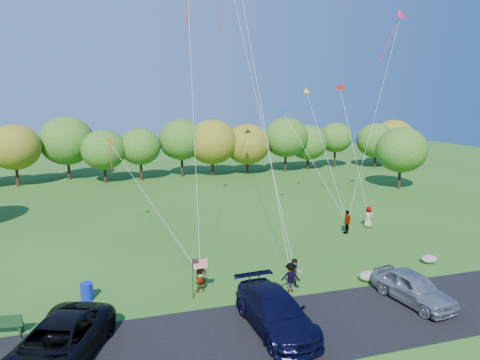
# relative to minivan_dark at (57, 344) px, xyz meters

# --- Properties ---
(ground) EXTENTS (140.00, 140.00, 0.00)m
(ground) POSITION_rel_minivan_dark_xyz_m (11.56, 3.84, -0.94)
(ground) COLOR #285518
(ground) RESTS_ON ground
(asphalt_lane) EXTENTS (44.00, 6.00, 0.06)m
(asphalt_lane) POSITION_rel_minivan_dark_xyz_m (11.56, -0.16, -0.91)
(asphalt_lane) COLOR black
(asphalt_lane) RESTS_ON ground
(treeline) EXTENTS (77.56, 27.30, 8.15)m
(treeline) POSITION_rel_minivan_dark_xyz_m (12.11, 40.06, 3.72)
(treeline) COLOR #362513
(treeline) RESTS_ON ground
(minivan_dark) EXTENTS (5.01, 6.95, 1.76)m
(minivan_dark) POSITION_rel_minivan_dark_xyz_m (0.00, 0.00, 0.00)
(minivan_dark) COLOR black
(minivan_dark) RESTS_ON asphalt_lane
(minivan_navy) EXTENTS (2.81, 6.12, 1.74)m
(minivan_navy) POSITION_rel_minivan_dark_xyz_m (9.54, 0.01, -0.01)
(minivan_navy) COLOR black
(minivan_navy) RESTS_ON asphalt_lane
(minivan_silver) EXTENTS (2.62, 5.03, 1.64)m
(minivan_silver) POSITION_rel_minivan_dark_xyz_m (17.55, 0.45, -0.06)
(minivan_silver) COLOR #9D9FA7
(minivan_silver) RESTS_ON asphalt_lane
(flyer_a) EXTENTS (0.69, 0.52, 1.73)m
(flyer_a) POSITION_rel_minivan_dark_xyz_m (6.96, 4.98, -0.07)
(flyer_a) COLOR #4C4C59
(flyer_a) RESTS_ON ground
(flyer_b) EXTENTS (0.93, 0.77, 1.75)m
(flyer_b) POSITION_rel_minivan_dark_xyz_m (12.27, 3.97, -0.06)
(flyer_b) COLOR #4C4C59
(flyer_b) RESTS_ON ground
(flyer_c) EXTENTS (1.26, 1.00, 1.71)m
(flyer_c) POSITION_rel_minivan_dark_xyz_m (11.84, 3.59, -0.08)
(flyer_c) COLOR #4C4C59
(flyer_c) RESTS_ON ground
(flyer_d) EXTENTS (1.20, 1.04, 1.94)m
(flyer_d) POSITION_rel_minivan_dark_xyz_m (20.43, 12.14, 0.03)
(flyer_d) COLOR #4C4C59
(flyer_d) RESTS_ON ground
(flyer_e) EXTENTS (1.07, 0.99, 1.84)m
(flyer_e) POSITION_rel_minivan_dark_xyz_m (22.99, 13.05, -0.02)
(flyer_e) COLOR #4C4C59
(flyer_e) RESTS_ON ground
(park_bench) EXTENTS (1.92, 0.58, 1.06)m
(park_bench) POSITION_rel_minivan_dark_xyz_m (-2.73, 3.03, -0.37)
(park_bench) COLOR #133618
(park_bench) RESTS_ON ground
(trash_barrel) EXTENTS (0.65, 0.65, 0.98)m
(trash_barrel) POSITION_rel_minivan_dark_xyz_m (0.84, 5.75, -0.45)
(trash_barrel) COLOR #0A1EA2
(trash_barrel) RESTS_ON ground
(flag_assembly) EXTENTS (0.84, 0.55, 2.28)m
(flag_assembly) POSITION_rel_minivan_dark_xyz_m (6.64, 4.29, 0.75)
(flag_assembly) COLOR black
(flag_assembly) RESTS_ON ground
(boulder_near) EXTENTS (1.22, 0.96, 0.61)m
(boulder_near) POSITION_rel_minivan_dark_xyz_m (16.90, 3.59, -0.63)
(boulder_near) COLOR gray
(boulder_near) RESTS_ON ground
(boulder_far) EXTENTS (1.07, 0.90, 0.56)m
(boulder_far) POSITION_rel_minivan_dark_xyz_m (22.37, 4.93, -0.66)
(boulder_far) COLOR gray
(boulder_far) RESTS_ON ground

